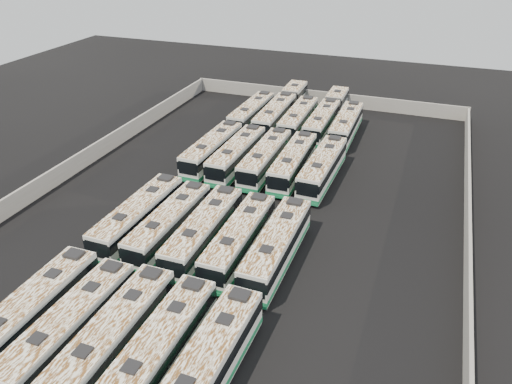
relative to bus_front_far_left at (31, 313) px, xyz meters
name	(u,v)px	position (x,y,z in m)	size (l,w,h in m)	color
ground	(243,209)	(7.92, 22.18, -1.86)	(140.00, 140.00, 0.00)	black
perimeter_wall	(243,200)	(7.92, 22.18, -0.76)	(45.20, 73.20, 2.20)	gray
bus_front_far_left	(31,313)	(0.00, 0.00, 0.00)	(2.84, 12.93, 3.64)	beige
bus_front_left	(70,327)	(3.61, -0.19, -0.03)	(2.88, 12.73, 3.58)	beige
bus_front_center	(113,338)	(7.09, -0.06, 0.02)	(2.75, 13.01, 3.67)	beige
bus_front_right	(158,352)	(10.63, -0.06, 0.01)	(2.82, 12.96, 3.65)	beige
bus_front_far_right	(207,366)	(14.26, -0.01, 0.01)	(2.99, 13.05, 3.67)	beige
bus_midfront_far_left	(139,217)	(0.12, 14.42, 0.00)	(2.92, 12.94, 3.64)	beige
bus_midfront_left	(169,224)	(3.53, 14.33, -0.06)	(2.83, 12.53, 3.52)	beige
bus_midfront_center	(204,231)	(7.16, 14.27, -0.01)	(2.88, 12.88, 3.62)	beige
bus_midfront_right	(239,239)	(10.68, 14.32, -0.05)	(2.69, 12.56, 3.54)	beige
bus_midfront_far_right	(277,246)	(14.25, 14.31, 0.00)	(2.74, 12.93, 3.64)	beige
bus_midback_far_left	(212,150)	(0.14, 31.38, -0.01)	(3.00, 12.92, 3.63)	beige
bus_midback_left	(237,155)	(3.57, 31.09, -0.01)	(2.91, 12.88, 3.62)	beige
bus_midback_center	(265,158)	(7.18, 31.29, -0.02)	(2.76, 12.81, 3.61)	beige
bus_midback_right	(293,163)	(10.65, 31.36, -0.03)	(2.90, 12.72, 3.57)	beige
bus_midback_far_right	(323,168)	(14.28, 31.20, -0.01)	(3.02, 12.92, 3.63)	beige
bus_back_far_left	(252,113)	(0.03, 45.58, -0.05)	(2.90, 12.60, 3.54)	beige
bus_back_left	(282,108)	(3.60, 49.02, 0.02)	(3.13, 20.37, 3.69)	beige
bus_back_center	(298,119)	(7.21, 45.53, -0.03)	(2.85, 12.72, 3.58)	beige
bus_back_right	(327,114)	(10.62, 49.01, -0.06)	(2.78, 19.45, 3.53)	beige
bus_back_far_right	(346,125)	(14.15, 45.62, -0.05)	(2.82, 12.62, 3.55)	beige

